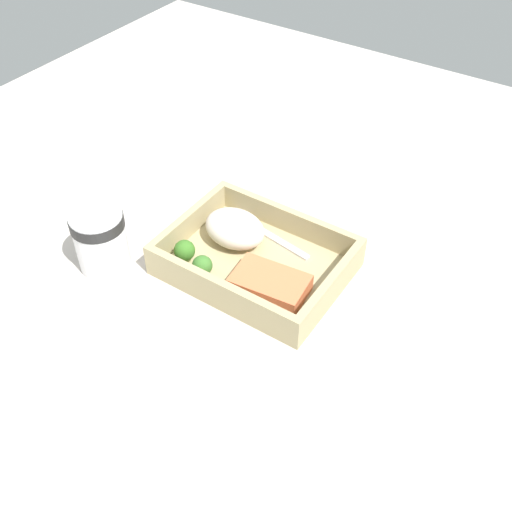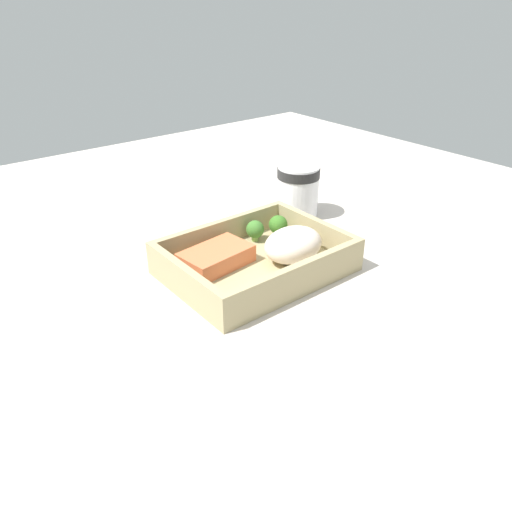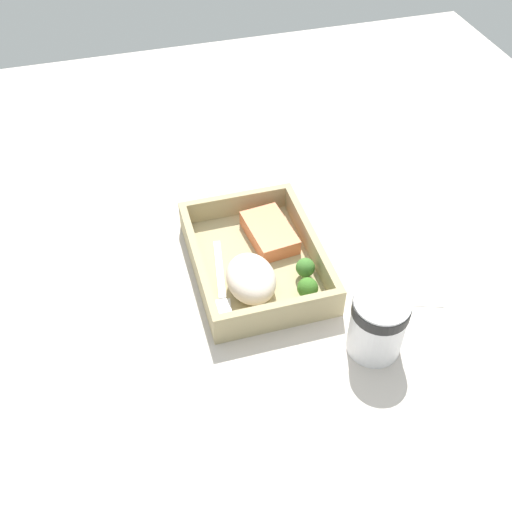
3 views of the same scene
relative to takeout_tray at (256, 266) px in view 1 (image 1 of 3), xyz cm
name	(u,v)px [view 1 (image 1 of 3)]	position (x,y,z in cm)	size (l,w,h in cm)	color
ground_plane	(256,274)	(0.00, 0.00, -1.60)	(160.00, 160.00, 2.00)	beige
takeout_tray	(256,266)	(0.00, 0.00, 0.00)	(26.43, 19.85, 1.20)	tan
tray_rim	(256,253)	(0.00, 0.00, 2.66)	(26.43, 19.85, 4.11)	tan
salmon_fillet	(270,284)	(-4.82, 3.70, 1.95)	(10.66, 6.60, 2.70)	#DD7044
mashed_potatoes	(235,229)	(5.48, -2.34, 3.23)	(9.84, 7.45, 5.26)	#F0DBC7
broccoli_floret_1	(185,251)	(9.20, 5.45, 2.67)	(3.21, 3.21, 3.76)	#7F9654
broccoli_floret_2	(202,266)	(5.06, 6.53, 2.62)	(3.02, 3.02, 3.61)	#77A34F
fork	(263,232)	(3.04, -6.47, 0.82)	(15.86, 4.11, 0.44)	silver
paper_cup	(100,238)	(19.67, 11.90, 4.91)	(7.93, 7.93, 9.86)	white
receipt_slip	(109,331)	(9.94, 21.47, -0.48)	(8.67, 11.25, 0.24)	white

